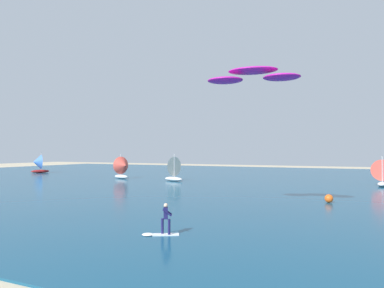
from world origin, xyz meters
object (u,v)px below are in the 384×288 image
object	(u,v)px
sailboat_leading	(38,164)
sailboat_center_horizon	(383,172)
sailboat_heeled_over	(171,168)
kite	(253,75)
kitesurfer	(162,224)
sailboat_mid_left	(123,167)
marker_buoy	(329,198)

from	to	relation	value
sailboat_leading	sailboat_center_horizon	distance (m)	61.85
sailboat_center_horizon	sailboat_heeled_over	bearing A→B (deg)	-170.81
kite	sailboat_center_horizon	world-z (taller)	kite
kitesurfer	sailboat_leading	size ratio (longest dim) A/B	0.48
sailboat_leading	sailboat_heeled_over	size ratio (longest dim) A/B	1.03
kitesurfer	sailboat_leading	xyz separation A→B (m)	(-49.98, 35.45, 1.31)
sailboat_center_horizon	kite	bearing A→B (deg)	-110.07
kite	sailboat_heeled_over	world-z (taller)	kite
kite	sailboat_center_horizon	bearing A→B (deg)	69.93
kitesurfer	sailboat_mid_left	world-z (taller)	sailboat_mid_left
kitesurfer	sailboat_center_horizon	xyz separation A→B (m)	(11.87, 34.76, 1.14)
sailboat_center_horizon	marker_buoy	size ratio (longest dim) A/B	5.32
kitesurfer	sailboat_heeled_over	world-z (taller)	sailboat_heeled_over
sailboat_center_horizon	sailboat_heeled_over	xyz separation A→B (m)	(-28.03, -4.53, 0.11)
kitesurfer	sailboat_mid_left	xyz separation A→B (m)	(-25.25, 30.62, 1.22)
sailboat_heeled_over	marker_buoy	size ratio (longest dim) A/B	5.67
kitesurfer	sailboat_heeled_over	xyz separation A→B (m)	(-16.17, 30.22, 1.25)
kitesurfer	kite	xyz separation A→B (m)	(2.41, 8.89, 9.35)
sailboat_leading	sailboat_heeled_over	distance (m)	34.22
sailboat_leading	sailboat_mid_left	distance (m)	25.21
kite	sailboat_leading	xyz separation A→B (m)	(-52.40, 26.56, -8.04)
kitesurfer	sailboat_center_horizon	distance (m)	36.74
sailboat_center_horizon	sailboat_heeled_over	size ratio (longest dim) A/B	0.94
marker_buoy	sailboat_leading	bearing A→B (deg)	161.54
sailboat_mid_left	marker_buoy	size ratio (longest dim) A/B	5.59
sailboat_center_horizon	sailboat_leading	bearing A→B (deg)	179.36
kite	sailboat_mid_left	size ratio (longest dim) A/B	1.75
sailboat_leading	sailboat_mid_left	xyz separation A→B (m)	(24.74, -4.83, -0.08)
sailboat_leading	sailboat_heeled_over	xyz separation A→B (m)	(33.82, -5.23, -0.06)
sailboat_mid_left	sailboat_center_horizon	size ratio (longest dim) A/B	1.05
kitesurfer	marker_buoy	bearing A→B (deg)	67.15
marker_buoy	kitesurfer	bearing A→B (deg)	-112.85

